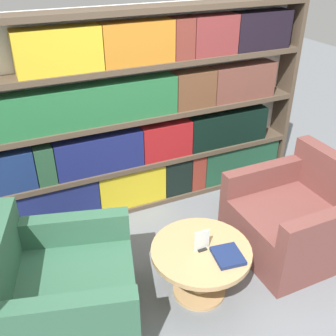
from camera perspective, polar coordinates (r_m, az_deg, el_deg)
The scene contains 7 objects.
ground_plane at distance 3.29m, azimuth 7.26°, elevation -17.67°, with size 14.00×14.00×0.00m, color slate.
bookshelf at distance 3.83m, azimuth -2.64°, elevation 7.25°, with size 3.27×0.30×1.96m.
armchair_left at distance 2.97m, azimuth -15.08°, elevation -17.26°, with size 1.14×1.13×0.84m.
armchair_right at distance 3.66m, azimuth 18.00°, elevation -7.18°, with size 0.94×0.91×0.84m.
coffee_table at distance 3.08m, azimuth 4.74°, elevation -13.38°, with size 0.76×0.76×0.44m.
table_sign at distance 2.94m, azimuth 4.91°, elevation -10.59°, with size 0.12×0.06×0.17m.
stray_book at distance 2.93m, azimuth 8.68°, elevation -12.48°, with size 0.23×0.25×0.03m.
Camera 1 is at (-1.26, -1.82, 2.44)m, focal length 42.00 mm.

